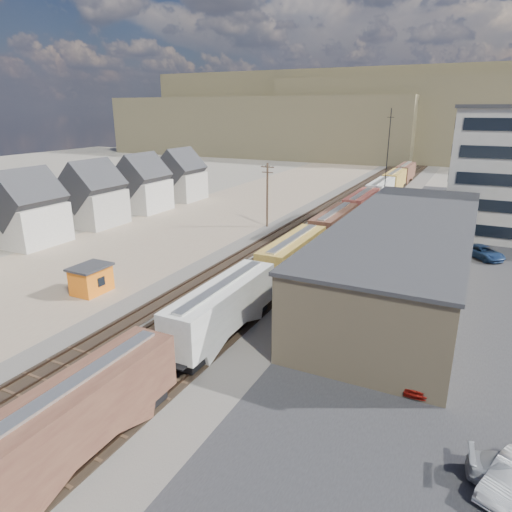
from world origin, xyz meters
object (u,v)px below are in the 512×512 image
at_px(parked_car_red, 418,377).
at_px(freight_train, 349,213).
at_px(utility_pole_north, 267,194).
at_px(parked_car_white, 512,478).
at_px(parked_car_blue, 483,252).
at_px(maintenance_shed, 91,279).

bearing_deg(parked_car_red, freight_train, 108.75).
distance_m(utility_pole_north, parked_car_white, 53.89).
bearing_deg(utility_pole_north, parked_car_red, -51.94).
distance_m(utility_pole_north, parked_car_blue, 31.48).
xyz_separation_m(freight_train, utility_pole_north, (-12.30, -2.97, 2.50)).
relative_size(utility_pole_north, parked_car_blue, 1.76).
distance_m(utility_pole_north, parked_car_red, 44.89).
bearing_deg(parked_car_blue, utility_pole_north, 131.02).
relative_size(utility_pole_north, maintenance_shed, 2.53).
distance_m(parked_car_red, parked_car_white, 9.06).
bearing_deg(maintenance_shed, parked_car_white, -14.81).
distance_m(utility_pole_north, maintenance_shed, 33.11).
bearing_deg(parked_car_red, utility_pole_north, 125.04).
xyz_separation_m(maintenance_shed, parked_car_white, (37.46, -9.90, -0.69)).
bearing_deg(freight_train, parked_car_white, -65.65).
bearing_deg(parked_car_blue, freight_train, 119.21).
xyz_separation_m(freight_train, parked_car_red, (15.23, -38.12, -2.10)).
xyz_separation_m(utility_pole_north, parked_car_blue, (31.04, -2.65, -4.51)).
distance_m(freight_train, parked_car_blue, 19.67).
relative_size(freight_train, parked_car_white, 25.21).
height_order(parked_car_red, parked_car_white, parked_car_white).
height_order(parked_car_red, parked_car_blue, parked_car_blue).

